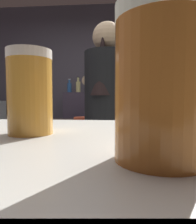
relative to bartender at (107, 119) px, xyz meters
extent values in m
cube|color=#4F4C57|center=(-0.05, 1.98, 0.36)|extent=(5.20, 0.10, 2.70)
cube|color=brown|center=(0.30, 0.45, -0.53)|extent=(2.10, 0.60, 0.92)
cube|color=#3B3242|center=(-0.29, 1.70, -0.37)|extent=(0.89, 0.36, 1.24)
cube|color=#2A2641|center=(0.00, 0.00, -0.53)|extent=(0.28, 0.20, 0.93)
cylinder|color=black|center=(0.00, 0.00, 0.22)|extent=(0.34, 0.34, 0.56)
sphere|color=tan|center=(0.00, 0.00, 0.61)|extent=(0.22, 0.22, 0.22)
cone|color=black|center=(-0.03, -0.09, 0.39)|extent=(0.18, 0.18, 0.43)
cylinder|color=tan|center=(-0.12, 0.21, 0.30)|extent=(0.17, 0.33, 0.08)
cylinder|color=tan|center=(0.21, 0.11, 0.30)|extent=(0.17, 0.33, 0.08)
cylinder|color=#D55030|center=(-0.26, 0.46, -0.05)|extent=(0.17, 0.17, 0.05)
cube|color=silver|center=(0.28, 0.40, -0.07)|extent=(0.24, 0.12, 0.01)
cylinder|color=gold|center=(-0.08, -1.23, 0.16)|extent=(0.07, 0.07, 0.12)
cylinder|color=white|center=(-0.08, -1.23, 0.22)|extent=(0.07, 0.07, 0.01)
cylinder|color=#AC6226|center=(0.10, -1.36, 0.16)|extent=(0.08, 0.08, 0.13)
cylinder|color=white|center=(0.10, -1.36, 0.23)|extent=(0.08, 0.08, 0.01)
cylinder|color=#395A9A|center=(0.05, 1.73, 0.34)|extent=(0.06, 0.06, 0.17)
cylinder|color=#395A9A|center=(0.05, 1.73, 0.45)|extent=(0.03, 0.03, 0.07)
cylinder|color=silver|center=(0.05, 1.73, 0.49)|extent=(0.03, 0.03, 0.01)
cylinder|color=#D6CF81|center=(-0.51, 1.61, 0.33)|extent=(0.07, 0.07, 0.16)
cylinder|color=#D6CF81|center=(-0.51, 1.61, 0.45)|extent=(0.03, 0.03, 0.06)
cylinder|color=#333333|center=(-0.51, 1.61, 0.48)|extent=(0.04, 0.04, 0.01)
cylinder|color=#D9C386|center=(-0.13, 1.79, 0.31)|extent=(0.06, 0.06, 0.13)
cylinder|color=#D9C386|center=(-0.13, 1.79, 0.40)|extent=(0.03, 0.03, 0.05)
cylinder|color=#333333|center=(-0.13, 1.79, 0.43)|extent=(0.03, 0.03, 0.01)
cylinder|color=#29599A|center=(-0.66, 1.66, 0.32)|extent=(0.07, 0.07, 0.14)
cylinder|color=#29599A|center=(-0.66, 1.66, 0.42)|extent=(0.03, 0.03, 0.06)
cylinder|color=silver|center=(-0.66, 1.66, 0.46)|extent=(0.03, 0.03, 0.01)
camera|label=1|loc=(0.06, -1.56, 0.15)|focal=33.12mm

